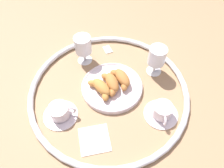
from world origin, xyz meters
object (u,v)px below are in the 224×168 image
Objects in this scene: juice_glass_right at (83,46)px; sugar_packet at (108,49)px; pastry_plate at (112,87)px; juice_glass_left at (157,57)px; folded_napkin at (94,139)px; coffee_cup_near at (162,112)px; croissant_large at (122,78)px; croissant_extra at (101,88)px; croissant_small at (111,83)px; coffee_cup_far at (60,112)px.

sugar_packet is (0.06, -0.11, -0.09)m from juice_glass_right.
juice_glass_left is at bearing -68.46° from pastry_plate.
juice_glass_left and juice_glass_right have the same top height.
juice_glass_right is at bearing 3.83° from folded_napkin.
coffee_cup_near is 0.97× the size of juice_glass_right.
juice_glass_right reaches higher than folded_napkin.
coffee_cup_near is at bearing -73.40° from folded_napkin.
croissant_extra is at bearing 114.02° from croissant_large.
croissant_large is at bearing 39.59° from coffee_cup_near.
folded_napkin is (-0.40, -0.03, -0.09)m from juice_glass_right.
croissant_small is 0.24m from coffee_cup_near.
croissant_extra is 0.27m from sugar_packet.
croissant_extra is at bearing -10.37° from folded_napkin.
folded_napkin is at bearing 159.29° from pastry_plate.
juice_glass_right is 0.41m from folded_napkin.
coffee_cup_far is at bearing 161.07° from juice_glass_right.
sugar_packet is at bearing 0.00° from pastry_plate.
coffee_cup_near is at bearing -128.68° from croissant_small.
croissant_extra reaches higher than sugar_packet.
coffee_cup_near is 2.72× the size of sugar_packet.
croissant_extra is 0.21m from juice_glass_right.
juice_glass_left is at bearing -64.84° from coffee_cup_far.
juice_glass_right is at bearing 42.21° from coffee_cup_near.
coffee_cup_far is at bearing 117.62° from croissant_large.
folded_napkin is at bearing 152.40° from croissant_large.
coffee_cup_near reaches higher than pastry_plate.
juice_glass_right is (0.10, 0.31, 0.00)m from juice_glass_left.
coffee_cup_far is at bearing 130.55° from sugar_packet.
croissant_small is at bearing -20.09° from folded_napkin.
coffee_cup_far is at bearing 118.37° from pastry_plate.
croissant_large is at bearing -66.25° from pastry_plate.
croissant_small is at bearing 161.04° from sugar_packet.
juice_glass_right is (0.18, 0.11, 0.05)m from croissant_small.
sugar_packet is at bearing 25.21° from coffee_cup_near.
coffee_cup_far is (-0.13, 0.26, -0.01)m from croissant_large.
juice_glass_left reaches higher than croissant_extra.
coffee_cup_near is 0.28m from folded_napkin.
croissant_extra is 2.39× the size of sugar_packet.
coffee_cup_far is at bearing 85.19° from coffee_cup_near.
croissant_small is 1.11× the size of croissant_extra.
coffee_cup_far reaches higher than folded_napkin.
pastry_plate is 0.23m from juice_glass_left.
coffee_cup_near is 0.40m from coffee_cup_far.
coffee_cup_near is at bearing -118.84° from croissant_extra.
croissant_small is 0.95× the size of juice_glass_right.
juice_glass_left reaches higher than folded_napkin.
pastry_plate is 2.06× the size of croissant_large.
juice_glass_left is at bearing -146.46° from sugar_packet.
croissant_small is 0.98× the size of coffee_cup_far.
croissant_large is 0.91× the size of juice_glass_right.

